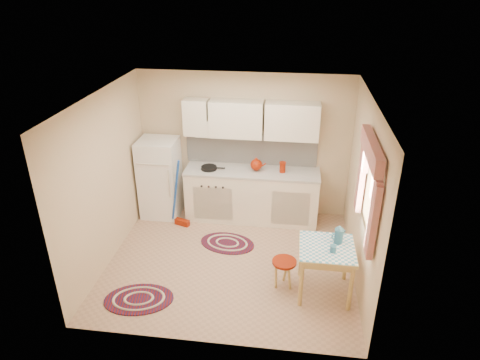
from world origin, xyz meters
name	(u,v)px	position (x,y,z in m)	size (l,w,h in m)	color
room_shell	(243,158)	(0.16, 0.24, 1.60)	(3.64, 3.60, 2.52)	tan
fridge	(160,178)	(-1.43, 1.25, 0.70)	(0.65, 0.60, 1.40)	white
broom	(180,194)	(-0.98, 0.90, 0.60)	(0.28, 0.12, 1.20)	#1C4DB2
base_cabinets	(252,196)	(0.18, 1.30, 0.44)	(2.25, 0.60, 0.88)	white
countertop	(252,172)	(0.18, 1.30, 0.90)	(2.27, 0.62, 0.04)	#B9B6B0
frying_pan	(209,168)	(-0.55, 1.25, 0.94)	(0.27, 0.27, 0.05)	black
red_kettle	(256,165)	(0.24, 1.30, 1.03)	(0.22, 0.20, 0.22)	maroon
red_canister	(283,168)	(0.68, 1.30, 1.00)	(0.10, 0.10, 0.16)	maroon
table	(325,270)	(1.35, -0.51, 0.36)	(0.72, 0.72, 0.72)	#D6B86B
stool	(284,273)	(0.81, -0.47, 0.21)	(0.33, 0.33, 0.42)	maroon
coffee_pot	(339,234)	(1.49, -0.39, 0.86)	(0.14, 0.12, 0.28)	#285D7B
mug	(333,249)	(1.41, -0.61, 0.77)	(0.08, 0.08, 0.10)	#285D7B
rug_center	(227,243)	(-0.12, 0.44, 0.01)	(0.88, 0.59, 0.02)	maroon
rug_left	(139,299)	(-1.08, -1.01, 0.01)	(0.92, 0.61, 0.02)	maroon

